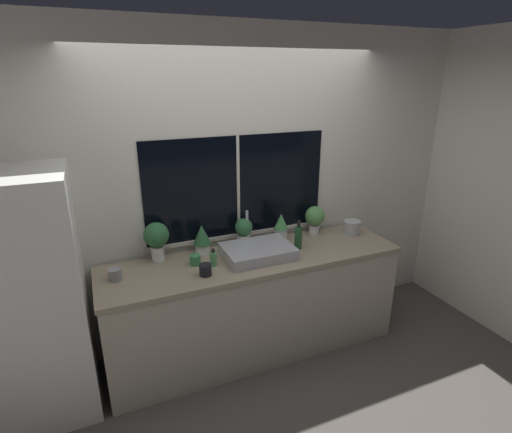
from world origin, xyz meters
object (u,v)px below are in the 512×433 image
potted_plant_far_left (156,237)px  soap_bottle (213,259)px  mug_grey (115,274)px  kettle (352,227)px  refrigerator (35,298)px  sink (258,251)px  bottle_tall (298,237)px  potted_plant_right (281,226)px  potted_plant_far_right (315,217)px  potted_plant_center (244,231)px  mug_green (195,260)px  potted_plant_left (202,238)px  mug_black (205,270)px

potted_plant_far_left → soap_bottle: 0.49m
mug_grey → kettle: (2.11, 0.07, 0.03)m
refrigerator → kettle: (2.64, 0.09, 0.09)m
sink → mug_grey: (-1.11, 0.04, -0.00)m
refrigerator → bottle_tall: bearing=-0.2°
potted_plant_right → refrigerator: bearing=-173.2°
potted_plant_right → potted_plant_far_right: potted_plant_far_right is taller
sink → potted_plant_center: 0.27m
mug_green → kettle: size_ratio=0.55×
potted_plant_right → bottle_tall: (0.05, -0.24, -0.02)m
potted_plant_left → sink: bearing=-32.1°
potted_plant_right → mug_black: 0.91m
potted_plant_center → mug_black: potted_plant_center is taller
potted_plant_center → mug_grey: size_ratio=2.58×
potted_plant_right → mug_green: 0.87m
potted_plant_far_left → kettle: (1.77, -0.14, -0.13)m
refrigerator → bottle_tall: 2.02m
refrigerator → mug_black: 1.16m
potted_plant_right → potted_plant_far_right: 0.35m
kettle → mug_black: bearing=-170.3°
mug_green → mug_grey: mug_grey is taller
mug_grey → kettle: 2.11m
sink → soap_bottle: 0.39m
mug_black → kettle: size_ratio=0.60×
refrigerator → kettle: refrigerator is taller
potted_plant_center → potted_plant_far_right: size_ratio=0.93×
potted_plant_center → soap_bottle: size_ratio=1.73×
potted_plant_far_left → potted_plant_left: bearing=-0.0°
soap_bottle → mug_green: soap_bottle is taller
mug_grey → soap_bottle: bearing=-4.9°
soap_bottle → potted_plant_right: bearing=20.6°
refrigerator → mug_green: (1.13, 0.04, 0.06)m
soap_bottle → bottle_tall: bearing=2.1°
potted_plant_far_right → refrigerator: bearing=-174.3°
potted_plant_center → mug_green: bearing=-158.1°
potted_plant_left → potted_plant_far_right: potted_plant_far_right is taller
potted_plant_left → potted_plant_right: potted_plant_left is taller
sink → mug_grey: size_ratio=5.81×
potted_plant_far_left → potted_plant_right: (1.10, 0.00, -0.07)m
potted_plant_far_right → mug_green: (-1.19, -0.20, -0.12)m
potted_plant_left → potted_plant_far_right: 1.08m
sink → bottle_tall: (0.38, 0.01, 0.06)m
bottle_tall → mug_black: bearing=-169.8°
mug_grey → mug_black: 0.65m
potted_plant_right → mug_grey: bearing=-171.8°
soap_bottle → kettle: soap_bottle is taller
potted_plant_far_left → mug_green: size_ratio=3.78×
soap_bottle → potted_plant_left: bearing=92.4°
refrigerator → mug_green: 1.13m
potted_plant_far_left → mug_green: (0.25, -0.20, -0.16)m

